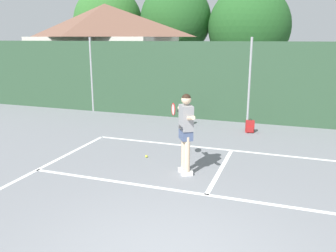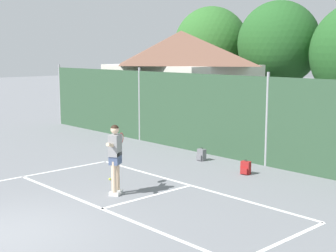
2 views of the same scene
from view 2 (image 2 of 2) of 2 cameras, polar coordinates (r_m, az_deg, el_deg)
ground_plane at (r=10.72m, az=-18.93°, el=-12.02°), size 120.00×120.00×0.00m
court_markings at (r=10.97m, az=-15.79°, el=-11.37°), size 8.30×11.10×0.01m
chainlink_fence at (r=16.05m, az=11.54°, el=0.49°), size 26.09×0.09×3.08m
clubhouse_building at (r=23.92m, az=1.53°, el=5.67°), size 6.89×5.42×4.73m
tennis_player at (r=12.68m, az=-6.21°, el=-3.17°), size 0.91×1.18×1.85m
tennis_ball at (r=14.34m, az=-6.85°, el=-6.21°), size 0.07×0.07×0.07m
backpack_grey at (r=16.78m, az=3.94°, el=-3.42°), size 0.29×0.25×0.46m
backpack_red at (r=15.07m, az=9.09°, el=-4.90°), size 0.31×0.29×0.46m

